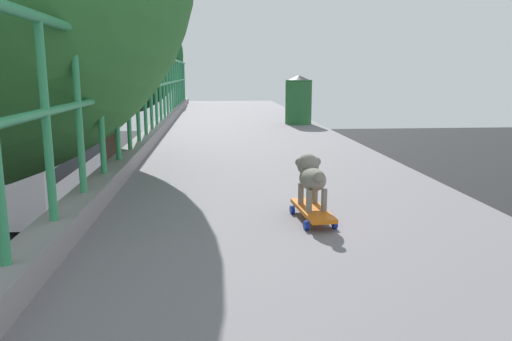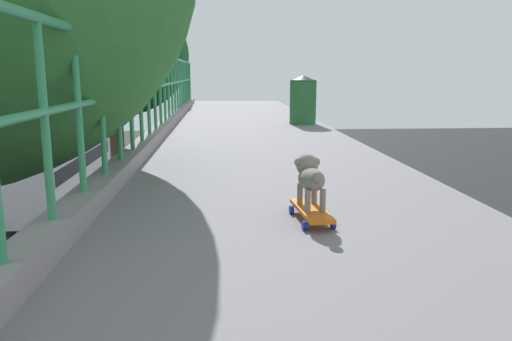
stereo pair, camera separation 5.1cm
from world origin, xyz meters
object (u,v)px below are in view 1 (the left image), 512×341
(city_bus, at_px, (57,169))
(toy_skateboard, at_px, (312,211))
(small_dog, at_px, (311,175))
(litter_bin, at_px, (299,99))

(city_bus, bearing_deg, toy_skateboard, -69.29)
(city_bus, height_order, small_dog, small_dog)
(litter_bin, bearing_deg, small_dog, -98.90)
(city_bus, xyz_separation_m, toy_skateboard, (8.74, -23.10, 4.08))
(city_bus, relative_size, toy_skateboard, 20.45)
(city_bus, bearing_deg, litter_bin, -60.85)
(city_bus, distance_m, small_dog, 25.02)
(toy_skateboard, height_order, litter_bin, litter_bin)
(city_bus, xyz_separation_m, small_dog, (8.73, -23.05, 4.29))
(toy_skateboard, bearing_deg, small_dog, 92.95)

